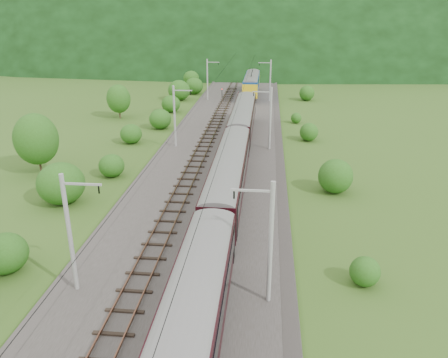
{
  "coord_description": "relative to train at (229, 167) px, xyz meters",
  "views": [
    {
      "loc": [
        5.68,
        -22.88,
        17.29
      ],
      "look_at": [
        1.97,
        14.68,
        2.6
      ],
      "focal_mm": 35.0,
      "sensor_mm": 36.0,
      "label": 1
    }
  ],
  "objects": [
    {
      "name": "overhead_wires",
      "position": [
        -2.4,
        -5.45,
        3.59
      ],
      "size": [
        4.83,
        198.0,
        0.03
      ],
      "color": "black",
      "rests_on": "ground"
    },
    {
      "name": "vegetation_right",
      "position": [
        10.23,
        -0.63,
        -2.23
      ],
      "size": [
        5.54,
        107.52,
        3.11
      ],
      "color": "#275216",
      "rests_on": "ground"
    },
    {
      "name": "railbed",
      "position": [
        -2.4,
        -5.45,
        -3.36
      ],
      "size": [
        14.0,
        220.0,
        0.3
      ],
      "primitive_type": "cube",
      "color": "#38332D",
      "rests_on": "ground"
    },
    {
      "name": "vegetation_left",
      "position": [
        -16.45,
        0.45,
        -1.05
      ],
      "size": [
        13.64,
        147.42,
        6.88
      ],
      "color": "#275216",
      "rests_on": "ground"
    },
    {
      "name": "track_right",
      "position": [
        0.0,
        -5.45,
        -3.14
      ],
      "size": [
        2.4,
        220.0,
        0.27
      ],
      "color": "brown",
      "rests_on": "railbed"
    },
    {
      "name": "signal",
      "position": [
        -5.95,
        51.09,
        -2.11
      ],
      "size": [
        0.21,
        0.21,
        1.86
      ],
      "color": "black",
      "rests_on": "railbed"
    },
    {
      "name": "train",
      "position": [
        0.0,
        0.0,
        0.0
      ],
      "size": [
        2.96,
        118.99,
        5.14
      ],
      "color": "black",
      "rests_on": "ground"
    },
    {
      "name": "catenary_right",
      "position": [
        3.72,
        16.55,
        0.99
      ],
      "size": [
        2.54,
        192.28,
        8.0
      ],
      "color": "gray",
      "rests_on": "railbed"
    },
    {
      "name": "mountain_ridge",
      "position": [
        -122.4,
        284.55,
        -3.51
      ],
      "size": [
        336.0,
        280.0,
        132.0
      ],
      "primitive_type": "ellipsoid",
      "color": "black",
      "rests_on": "ground"
    },
    {
      "name": "hazard_post_near",
      "position": [
        -2.61,
        50.81,
        -2.49
      ],
      "size": [
        0.15,
        0.15,
        1.43
      ],
      "primitive_type": "cylinder",
      "color": "red",
      "rests_on": "railbed"
    },
    {
      "name": "mountain_main",
      "position": [
        -2.4,
        244.55,
        -3.51
      ],
      "size": [
        504.0,
        360.0,
        244.0
      ],
      "primitive_type": "ellipsoid",
      "color": "black",
      "rests_on": "ground"
    },
    {
      "name": "hazard_post_far",
      "position": [
        -1.79,
        40.51,
        -2.36
      ],
      "size": [
        0.18,
        0.18,
        1.7
      ],
      "primitive_type": "cylinder",
      "color": "red",
      "rests_on": "railbed"
    },
    {
      "name": "ground",
      "position": [
        -2.4,
        -15.45,
        -3.51
      ],
      "size": [
        600.0,
        600.0,
        0.0
      ],
      "primitive_type": "plane",
      "color": "#355219",
      "rests_on": "ground"
    },
    {
      "name": "catenary_left",
      "position": [
        -8.52,
        16.55,
        0.99
      ],
      "size": [
        2.54,
        192.28,
        8.0
      ],
      "color": "gray",
      "rests_on": "railbed"
    },
    {
      "name": "track_left",
      "position": [
        -4.8,
        -5.45,
        -3.14
      ],
      "size": [
        2.4,
        220.0,
        0.27
      ],
      "color": "brown",
      "rests_on": "railbed"
    }
  ]
}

